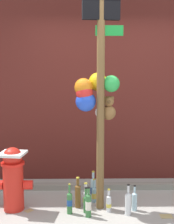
# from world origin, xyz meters

# --- Properties ---
(ground_plane) EXTENTS (14.00, 14.00, 0.00)m
(ground_plane) POSITION_xyz_m (0.00, 0.00, 0.00)
(ground_plane) COLOR #9E9B93
(building_wall) EXTENTS (10.00, 0.20, 3.79)m
(building_wall) POSITION_xyz_m (0.00, 1.63, 1.90)
(building_wall) COLOR #561E19
(building_wall) RESTS_ON ground_plane
(curb_strip) EXTENTS (8.00, 0.12, 0.08)m
(curb_strip) POSITION_xyz_m (0.00, 1.09, 0.04)
(curb_strip) COLOR gray
(curb_strip) RESTS_ON ground_plane
(memorial_post) EXTENTS (0.58, 0.34, 2.65)m
(memorial_post) POSITION_xyz_m (-0.21, 0.49, 1.52)
(memorial_post) COLOR brown
(memorial_post) RESTS_ON ground_plane
(fire_hydrant) EXTENTS (0.47, 0.34, 0.78)m
(fire_hydrant) POSITION_xyz_m (-1.23, 0.41, 0.41)
(fire_hydrant) COLOR red
(fire_hydrant) RESTS_ON ground_plane
(bottle_0) EXTENTS (0.06, 0.06, 0.28)m
(bottle_0) POSITION_xyz_m (-0.07, 0.33, 0.11)
(bottle_0) COLOR silver
(bottle_0) RESTS_ON ground_plane
(bottle_1) EXTENTS (0.07, 0.07, 0.32)m
(bottle_1) POSITION_xyz_m (0.25, 0.36, 0.13)
(bottle_1) COLOR #B2DBEA
(bottle_1) RESTS_ON ground_plane
(bottle_2) EXTENTS (0.07, 0.07, 0.39)m
(bottle_2) POSITION_xyz_m (-0.45, 0.46, 0.16)
(bottle_2) COLOR brown
(bottle_2) RESTS_ON ground_plane
(bottle_3) EXTENTS (0.08, 0.08, 0.38)m
(bottle_3) POSITION_xyz_m (-0.24, 0.72, 0.15)
(bottle_3) COLOR #B2DBEA
(bottle_3) RESTS_ON ground_plane
(bottle_4) EXTENTS (0.06, 0.06, 0.32)m
(bottle_4) POSITION_xyz_m (-0.35, 0.30, 0.12)
(bottle_4) COLOR #337038
(bottle_4) RESTS_ON ground_plane
(bottle_5) EXTENTS (0.08, 0.08, 0.38)m
(bottle_5) POSITION_xyz_m (0.15, 0.24, 0.15)
(bottle_5) COLOR silver
(bottle_5) RESTS_ON ground_plane
(bottle_6) EXTENTS (0.07, 0.07, 0.36)m
(bottle_6) POSITION_xyz_m (-0.32, 0.19, 0.15)
(bottle_6) COLOR #337038
(bottle_6) RESTS_ON ground_plane
(bottle_7) EXTENTS (0.07, 0.07, 0.37)m
(bottle_7) POSITION_xyz_m (-0.54, 0.28, 0.14)
(bottle_7) COLOR #337038
(bottle_7) RESTS_ON ground_plane
(bottle_8) EXTENTS (0.08, 0.08, 0.31)m
(bottle_8) POSITION_xyz_m (-0.35, 0.46, 0.12)
(bottle_8) COLOR silver
(bottle_8) RESTS_ON ground_plane
(bottle_9) EXTENTS (0.06, 0.06, 0.31)m
(bottle_9) POSITION_xyz_m (-0.24, 0.62, 0.11)
(bottle_9) COLOR #93CCE0
(bottle_9) RESTS_ON ground_plane
(litter_1) EXTENTS (0.13, 0.13, 0.01)m
(litter_1) POSITION_xyz_m (-1.05, 0.36, 0.00)
(litter_1) COLOR tan
(litter_1) RESTS_ON ground_plane
(litter_2) EXTENTS (0.15, 0.12, 0.01)m
(litter_2) POSITION_xyz_m (0.60, 0.18, 0.00)
(litter_2) COLOR tan
(litter_2) RESTS_ON ground_plane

